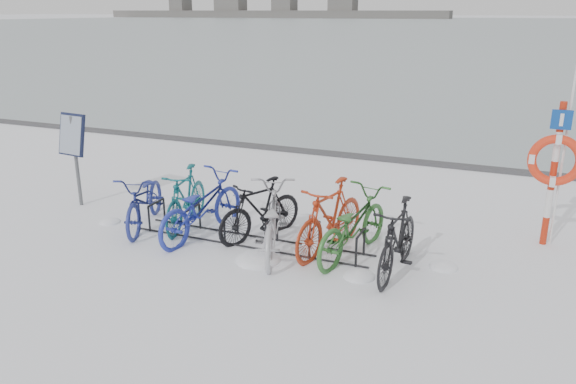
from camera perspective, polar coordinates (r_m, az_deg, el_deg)
name	(u,v)px	position (r m, az deg, el deg)	size (l,w,h in m)	color
ground	(251,242)	(9.08, -3.75, -5.14)	(900.00, 900.00, 0.00)	white
ice_sheet	(517,25)	(162.54, 22.21, 15.45)	(400.00, 298.00, 0.02)	#97A5AB
quay_edge	(355,156)	(14.31, 6.78, 3.66)	(400.00, 0.25, 0.10)	#3F3F42
bike_rack	(251,232)	(9.01, -3.77, -4.08)	(4.00, 0.48, 0.46)	black
info_board	(73,140)	(11.14, -21.03, 4.94)	(0.61, 0.29, 1.77)	#595B5E
lifebuoy_station	(556,161)	(9.43, 25.55, 2.90)	(0.80, 0.23, 4.14)	#B8250E
shoreline	(262,12)	(295.56, -2.61, 17.80)	(180.00, 12.00, 9.50)	#464646
bike_0	(145,198)	(9.91, -14.33, -0.55)	(0.67, 1.92, 1.00)	navy
bike_1	(186,196)	(9.75, -10.34, -0.43)	(0.50, 1.76, 1.05)	#115B63
bike_2	(201,204)	(9.28, -8.81, -1.23)	(0.71, 2.05, 1.08)	#2431A3
bike_3	(260,208)	(9.12, -2.83, -1.60)	(0.48, 1.69, 1.01)	black
bike_4	(271,219)	(8.56, -1.74, -2.74)	(0.70, 2.02, 1.06)	#A8A9B1
bike_5	(330,215)	(8.61, 4.30, -2.40)	(0.53, 1.89, 1.14)	#B73317
bike_6	(353,223)	(8.48, 6.58, -3.12)	(0.69, 1.99, 1.04)	#326E2E
bike_7	(398,237)	(8.03, 11.10, -4.48)	(0.51, 1.79, 1.08)	black
snow_drifts	(282,251)	(8.73, -0.65, -6.06)	(6.07, 1.78, 0.24)	white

